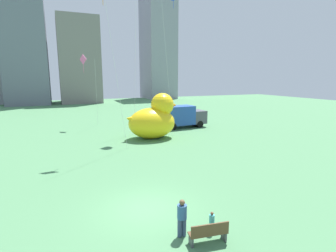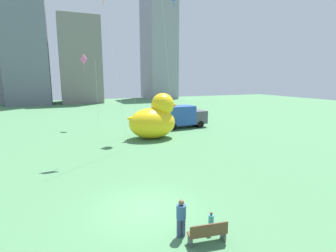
# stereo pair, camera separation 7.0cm
# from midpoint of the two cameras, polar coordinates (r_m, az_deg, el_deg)

# --- Properties ---
(ground_plane) EXTENTS (140.00, 140.00, 0.00)m
(ground_plane) POSITION_cam_midpoint_polar(r_m,az_deg,el_deg) (13.51, -5.14, -17.69)
(ground_plane) COLOR #4D8254
(park_bench) EXTENTS (1.60, 0.66, 0.90)m
(park_bench) POSITION_cam_midpoint_polar(r_m,az_deg,el_deg) (10.98, 8.76, -22.16)
(park_bench) COLOR brown
(park_bench) RESTS_ON ground
(person_adult) EXTENTS (0.39, 0.39, 1.60)m
(person_adult) POSITION_cam_midpoint_polar(r_m,az_deg,el_deg) (11.08, 2.90, -19.22)
(person_adult) COLOR #38476B
(person_adult) RESTS_ON ground
(person_child) EXTENTS (0.23, 0.23, 0.92)m
(person_child) POSITION_cam_midpoint_polar(r_m,az_deg,el_deg) (11.63, 9.43, -19.93)
(person_child) COLOR silver
(person_child) RESTS_ON ground
(giant_inflatable_duck) EXTENTS (5.80, 3.72, 4.81)m
(giant_inflatable_duck) POSITION_cam_midpoint_polar(r_m,az_deg,el_deg) (27.59, -3.24, 1.49)
(giant_inflatable_duck) COLOR yellow
(giant_inflatable_duck) RESTS_ON ground
(box_truck) EXTENTS (6.40, 2.61, 2.85)m
(box_truck) POSITION_cam_midpoint_polar(r_m,az_deg,el_deg) (33.55, 2.79, 2.08)
(box_truck) COLOR #264CA5
(box_truck) RESTS_ON ground
(city_skyline) EXTENTS (68.90, 17.48, 34.01)m
(city_skyline) POSITION_cam_midpoint_polar(r_m,az_deg,el_deg) (74.65, -21.80, 15.68)
(city_skyline) COLOR #9E938C
(city_skyline) RESTS_ON ground
(kite_pink) EXTENTS (1.99, 2.84, 9.33)m
(kite_pink) POSITION_cam_midpoint_polar(r_m,az_deg,el_deg) (35.56, -18.05, 13.23)
(kite_pink) COLOR silver
(kite_pink) RESTS_ON ground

